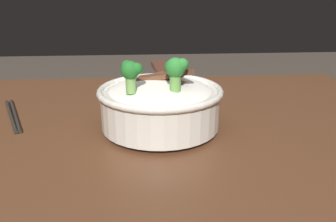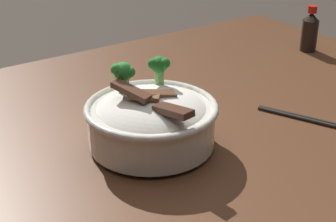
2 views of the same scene
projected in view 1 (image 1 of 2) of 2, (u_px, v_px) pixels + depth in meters
The scene contains 3 objects.
dining_table at pixel (105, 194), 0.61m from camera, with size 1.31×0.93×0.77m.
rice_bowl at pixel (160, 101), 0.62m from camera, with size 0.23×0.23×0.15m.
chopsticks_pair at pixel (13, 115), 0.70m from camera, with size 0.10×0.20×0.01m.
Camera 1 is at (0.08, -0.52, 1.02)m, focal length 35.37 mm.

